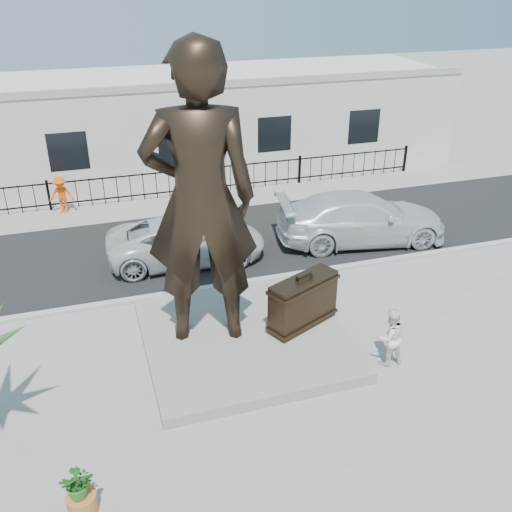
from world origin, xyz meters
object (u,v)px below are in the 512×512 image
at_px(tourist, 390,337).
at_px(suitcase, 303,302).
at_px(statue, 200,201).
at_px(car_white, 187,240).

bearing_deg(tourist, suitcase, -50.93).
distance_m(suitcase, tourist, 2.46).
height_order(statue, tourist, statue).
height_order(statue, car_white, statue).
height_order(tourist, car_white, tourist).
bearing_deg(suitcase, tourist, -74.06).
bearing_deg(suitcase, statue, 145.65).
height_order(suitcase, car_white, suitcase).
distance_m(tourist, car_white, 8.06).
bearing_deg(statue, car_white, -84.96).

